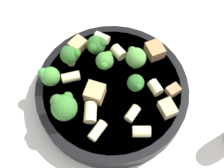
{
  "coord_description": "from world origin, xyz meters",
  "views": [
    {
      "loc": [
        -0.09,
        0.2,
        0.45
      ],
      "look_at": [
        0.0,
        0.0,
        0.04
      ],
      "focal_mm": 50.0,
      "sensor_mm": 36.0,
      "label": 1
    }
  ],
  "objects_px": {
    "rigatoni_1": "(155,88)",
    "rigatoni_5": "(118,52)",
    "broccoli_floret_2": "(64,107)",
    "rigatoni_6": "(71,77)",
    "rigatoni_0": "(132,113)",
    "broccoli_floret_5": "(49,77)",
    "chicken_chunk_2": "(78,45)",
    "chicken_chunk_1": "(168,108)",
    "broccoli_floret_4": "(105,61)",
    "chicken_chunk_4": "(95,93)",
    "rigatoni_4": "(97,131)",
    "chicken_chunk_0": "(155,50)",
    "broccoli_floret_3": "(97,45)",
    "broccoli_floret_1": "(136,58)",
    "broccoli_floret_0": "(136,84)",
    "chicken_chunk_3": "(173,90)",
    "rigatoni_2": "(90,113)",
    "pasta_bowl": "(112,91)",
    "rigatoni_3": "(102,38)",
    "rigatoni_7": "(142,132)",
    "broccoli_floret_6": "(70,55)"
  },
  "relations": [
    {
      "from": "rigatoni_1",
      "to": "rigatoni_5",
      "type": "bearing_deg",
      "value": -23.35
    },
    {
      "from": "broccoli_floret_2",
      "to": "rigatoni_5",
      "type": "xyz_separation_m",
      "value": [
        -0.03,
        -0.12,
        -0.02
      ]
    },
    {
      "from": "rigatoni_6",
      "to": "rigatoni_0",
      "type": "bearing_deg",
      "value": 172.68
    },
    {
      "from": "broccoli_floret_5",
      "to": "chicken_chunk_2",
      "type": "height_order",
      "value": "broccoli_floret_5"
    },
    {
      "from": "broccoli_floret_2",
      "to": "chicken_chunk_2",
      "type": "distance_m",
      "value": 0.12
    },
    {
      "from": "rigatoni_5",
      "to": "chicken_chunk_1",
      "type": "xyz_separation_m",
      "value": [
        -0.1,
        0.06,
        -0.0
      ]
    },
    {
      "from": "broccoli_floret_4",
      "to": "chicken_chunk_4",
      "type": "height_order",
      "value": "broccoli_floret_4"
    },
    {
      "from": "rigatoni_1",
      "to": "chicken_chunk_2",
      "type": "xyz_separation_m",
      "value": [
        0.14,
        -0.02,
        0.0
      ]
    },
    {
      "from": "rigatoni_4",
      "to": "rigatoni_6",
      "type": "height_order",
      "value": "same"
    },
    {
      "from": "broccoli_floret_4",
      "to": "rigatoni_4",
      "type": "xyz_separation_m",
      "value": [
        -0.04,
        0.1,
        -0.01
      ]
    },
    {
      "from": "chicken_chunk_0",
      "to": "broccoli_floret_5",
      "type": "bearing_deg",
      "value": 43.91
    },
    {
      "from": "broccoli_floret_5",
      "to": "chicken_chunk_1",
      "type": "distance_m",
      "value": 0.18
    },
    {
      "from": "broccoli_floret_3",
      "to": "chicken_chunk_1",
      "type": "xyz_separation_m",
      "value": [
        -0.14,
        0.05,
        -0.01
      ]
    },
    {
      "from": "chicken_chunk_1",
      "to": "broccoli_floret_1",
      "type": "bearing_deg",
      "value": -34.48
    },
    {
      "from": "broccoli_floret_4",
      "to": "rigatoni_6",
      "type": "height_order",
      "value": "broccoli_floret_4"
    },
    {
      "from": "chicken_chunk_4",
      "to": "broccoli_floret_0",
      "type": "bearing_deg",
      "value": -144.23
    },
    {
      "from": "broccoli_floret_4",
      "to": "chicken_chunk_3",
      "type": "bearing_deg",
      "value": -177.61
    },
    {
      "from": "rigatoni_1",
      "to": "rigatoni_6",
      "type": "bearing_deg",
      "value": 17.26
    },
    {
      "from": "rigatoni_0",
      "to": "rigatoni_2",
      "type": "xyz_separation_m",
      "value": [
        0.05,
        0.03,
        0.0
      ]
    },
    {
      "from": "rigatoni_4",
      "to": "rigatoni_6",
      "type": "bearing_deg",
      "value": -38.1
    },
    {
      "from": "pasta_bowl",
      "to": "rigatoni_4",
      "type": "bearing_deg",
      "value": 99.77
    },
    {
      "from": "broccoli_floret_4",
      "to": "chicken_chunk_2",
      "type": "relative_size",
      "value": 1.27
    },
    {
      "from": "rigatoni_1",
      "to": "rigatoni_0",
      "type": "bearing_deg",
      "value": 74.69
    },
    {
      "from": "broccoli_floret_5",
      "to": "rigatoni_2",
      "type": "distance_m",
      "value": 0.08
    },
    {
      "from": "rigatoni_3",
      "to": "rigatoni_7",
      "type": "distance_m",
      "value": 0.17
    },
    {
      "from": "chicken_chunk_0",
      "to": "broccoli_floret_0",
      "type": "bearing_deg",
      "value": 88.72
    },
    {
      "from": "broccoli_floret_6",
      "to": "rigatoni_4",
      "type": "relative_size",
      "value": 1.31
    },
    {
      "from": "rigatoni_6",
      "to": "chicken_chunk_2",
      "type": "bearing_deg",
      "value": -72.03
    },
    {
      "from": "rigatoni_3",
      "to": "chicken_chunk_2",
      "type": "distance_m",
      "value": 0.04
    },
    {
      "from": "rigatoni_1",
      "to": "chicken_chunk_2",
      "type": "height_order",
      "value": "same"
    },
    {
      "from": "broccoli_floret_6",
      "to": "chicken_chunk_2",
      "type": "relative_size",
      "value": 1.54
    },
    {
      "from": "broccoli_floret_0",
      "to": "chicken_chunk_2",
      "type": "xyz_separation_m",
      "value": [
        0.11,
        -0.03,
        -0.01
      ]
    },
    {
      "from": "rigatoni_6",
      "to": "chicken_chunk_3",
      "type": "bearing_deg",
      "value": -162.59
    },
    {
      "from": "rigatoni_3",
      "to": "chicken_chunk_3",
      "type": "distance_m",
      "value": 0.14
    },
    {
      "from": "chicken_chunk_3",
      "to": "broccoli_floret_2",
      "type": "bearing_deg",
      "value": 38.16
    },
    {
      "from": "rigatoni_1",
      "to": "rigatoni_7",
      "type": "height_order",
      "value": "same"
    },
    {
      "from": "rigatoni_2",
      "to": "chicken_chunk_3",
      "type": "relative_size",
      "value": 1.48
    },
    {
      "from": "broccoli_floret_2",
      "to": "broccoli_floret_5",
      "type": "height_order",
      "value": "broccoli_floret_2"
    },
    {
      "from": "rigatoni_6",
      "to": "chicken_chunk_2",
      "type": "xyz_separation_m",
      "value": [
        0.02,
        -0.06,
        0.0
      ]
    },
    {
      "from": "broccoli_floret_0",
      "to": "chicken_chunk_1",
      "type": "xyz_separation_m",
      "value": [
        -0.06,
        0.01,
        -0.01
      ]
    },
    {
      "from": "rigatoni_5",
      "to": "chicken_chunk_4",
      "type": "bearing_deg",
      "value": 89.63
    },
    {
      "from": "rigatoni_5",
      "to": "chicken_chunk_0",
      "type": "distance_m",
      "value": 0.06
    },
    {
      "from": "rigatoni_5",
      "to": "broccoli_floret_3",
      "type": "bearing_deg",
      "value": 13.71
    },
    {
      "from": "rigatoni_5",
      "to": "chicken_chunk_4",
      "type": "xyz_separation_m",
      "value": [
        0.0,
        0.08,
        0.0
      ]
    },
    {
      "from": "broccoli_floret_2",
      "to": "broccoli_floret_4",
      "type": "xyz_separation_m",
      "value": [
        -0.02,
        -0.09,
        -0.01
      ]
    },
    {
      "from": "pasta_bowl",
      "to": "broccoli_floret_2",
      "type": "xyz_separation_m",
      "value": [
        0.04,
        0.07,
        0.04
      ]
    },
    {
      "from": "broccoli_floret_3",
      "to": "chicken_chunk_1",
      "type": "distance_m",
      "value": 0.15
    },
    {
      "from": "broccoli_floret_6",
      "to": "rigatoni_6",
      "type": "xyz_separation_m",
      "value": [
        -0.01,
        0.03,
        -0.02
      ]
    },
    {
      "from": "broccoli_floret_3",
      "to": "rigatoni_6",
      "type": "relative_size",
      "value": 1.23
    },
    {
      "from": "broccoli_floret_3",
      "to": "broccoli_floret_5",
      "type": "relative_size",
      "value": 1.01
    }
  ]
}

